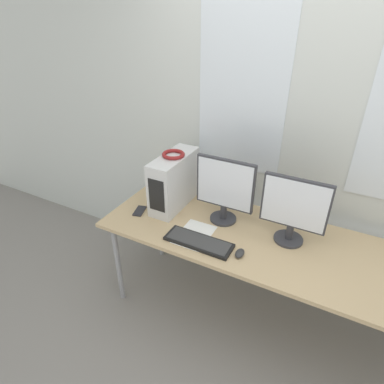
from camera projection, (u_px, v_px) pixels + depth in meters
name	position (u px, v px, depth m)	size (l,w,h in m)	color
ground_plane	(257.00, 370.00, 2.13)	(14.00, 14.00, 0.00)	gray
wall_back	(319.00, 134.00, 2.13)	(8.00, 0.07, 2.70)	silver
desk	(287.00, 252.00, 2.05)	(2.51, 0.76, 0.77)	tan
pc_tower	(174.00, 181.00, 2.37)	(0.18, 0.48, 0.40)	silver
headphones	(173.00, 154.00, 2.26)	(0.16, 0.16, 0.03)	maroon
monitor_main	(225.00, 189.00, 2.17)	(0.41, 0.19, 0.47)	#333338
monitor_right_near	(294.00, 209.00, 1.97)	(0.41, 0.19, 0.45)	#333338
keyboard	(199.00, 242.00, 2.06)	(0.44, 0.16, 0.02)	black
mouse	(240.00, 253.00, 1.96)	(0.05, 0.09, 0.03)	#2D2D2D
cell_phone	(140.00, 211.00, 2.38)	(0.10, 0.14, 0.01)	#232328
paper_sheet_left	(194.00, 235.00, 2.14)	(0.21, 0.30, 0.00)	white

